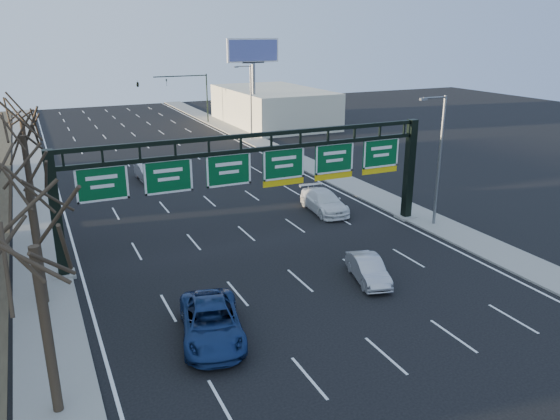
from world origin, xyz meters
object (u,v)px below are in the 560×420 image
car_blue_suv (212,322)px  car_white_wagon (324,202)px  car_silver_sedan (368,269)px  sign_gantry (259,173)px

car_blue_suv → car_white_wagon: car_blue_suv is taller
car_blue_suv → car_white_wagon: 18.89m
car_blue_suv → car_silver_sedan: (9.58, 1.99, -0.12)m
car_blue_suv → car_white_wagon: (13.27, 13.45, -0.00)m
car_silver_sedan → car_white_wagon: size_ratio=0.75×
sign_gantry → car_white_wagon: (6.89, 3.87, -3.85)m
sign_gantry → car_blue_suv: size_ratio=4.34×
sign_gantry → car_blue_suv: 12.14m
sign_gantry → car_silver_sedan: bearing=-67.2°
car_blue_suv → car_silver_sedan: 9.78m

